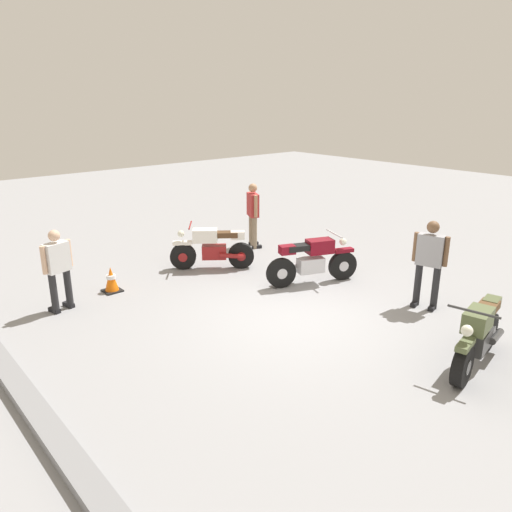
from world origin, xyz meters
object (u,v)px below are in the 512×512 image
at_px(motorcycle_cream_vintage, 212,248).
at_px(traffic_cone, 111,280).
at_px(person_in_gray_shirt, 429,259).
at_px(person_in_red_shirt, 253,211).
at_px(motorcycle_olive_vintage, 478,336).
at_px(motorcycle_maroon_cruiser, 312,260).
at_px(person_in_white_shirt, 58,266).

relative_size(motorcycle_cream_vintage, traffic_cone, 3.09).
bearing_deg(person_in_gray_shirt, person_in_red_shirt, -105.69).
bearing_deg(motorcycle_cream_vintage, person_in_gray_shirt, 149.57).
distance_m(motorcycle_olive_vintage, person_in_red_shirt, 6.98).
distance_m(motorcycle_olive_vintage, person_in_gray_shirt, 2.21).
distance_m(motorcycle_maroon_cruiser, traffic_cone, 4.22).
relative_size(motorcycle_cream_vintage, motorcycle_olive_vintage, 0.84).
bearing_deg(motorcycle_maroon_cruiser, person_in_gray_shirt, -50.36).
distance_m(motorcycle_olive_vintage, traffic_cone, 6.92).
bearing_deg(motorcycle_cream_vintage, motorcycle_maroon_cruiser, 153.37).
distance_m(person_in_red_shirt, person_in_gray_shirt, 5.15).
relative_size(person_in_white_shirt, person_in_gray_shirt, 0.93).
height_order(motorcycle_olive_vintage, person_in_red_shirt, person_in_red_shirt).
bearing_deg(person_in_red_shirt, traffic_cone, -147.90).
bearing_deg(traffic_cone, motorcycle_maroon_cruiser, -124.47).
xyz_separation_m(person_in_red_shirt, traffic_cone, (-0.50, 4.27, -0.72)).
relative_size(motorcycle_cream_vintage, person_in_white_shirt, 1.04).
bearing_deg(person_in_gray_shirt, motorcycle_maroon_cruiser, -87.07).
bearing_deg(traffic_cone, motorcycle_cream_vintage, -94.78).
bearing_deg(person_in_white_shirt, motorcycle_olive_vintage, -161.57).
xyz_separation_m(motorcycle_cream_vintage, person_in_white_shirt, (-0.08, 3.55, 0.39)).
bearing_deg(person_in_red_shirt, person_in_gray_shirt, -65.35).
distance_m(motorcycle_cream_vintage, person_in_red_shirt, 2.03).
bearing_deg(person_in_gray_shirt, traffic_cone, -62.84).
bearing_deg(person_in_red_shirt, person_in_white_shirt, -146.32).
bearing_deg(person_in_white_shirt, person_in_red_shirt, -96.47).
relative_size(motorcycle_maroon_cruiser, motorcycle_olive_vintage, 1.02).
distance_m(motorcycle_cream_vintage, traffic_cone, 2.45).
bearing_deg(person_in_red_shirt, motorcycle_cream_vintage, -133.65).
distance_m(motorcycle_cream_vintage, person_in_gray_shirt, 4.81).
distance_m(motorcycle_cream_vintage, motorcycle_olive_vintage, 6.12).
relative_size(motorcycle_maroon_cruiser, person_in_gray_shirt, 1.17).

